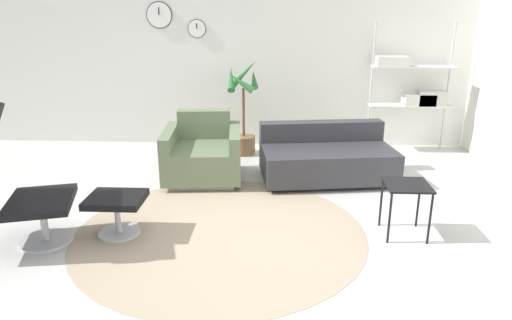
{
  "coord_description": "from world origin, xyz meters",
  "views": [
    {
      "loc": [
        0.54,
        -3.79,
        1.87
      ],
      "look_at": [
        0.35,
        0.26,
        0.55
      ],
      "focal_mm": 32.0,
      "sensor_mm": 36.0,
      "label": 1
    }
  ],
  "objects_px": {
    "couch_low": "(326,159)",
    "shelf_unit": "(415,88)",
    "armchair_red": "(203,155)",
    "side_table": "(407,191)",
    "ottoman": "(117,206)",
    "potted_plant": "(243,119)"
  },
  "relations": [
    {
      "from": "ottoman",
      "to": "shelf_unit",
      "type": "xyz_separation_m",
      "value": [
        3.24,
        2.7,
        0.62
      ]
    },
    {
      "from": "couch_low",
      "to": "shelf_unit",
      "type": "relative_size",
      "value": 0.91
    },
    {
      "from": "side_table",
      "to": "shelf_unit",
      "type": "distance_m",
      "value": 2.74
    },
    {
      "from": "ottoman",
      "to": "side_table",
      "type": "height_order",
      "value": "side_table"
    },
    {
      "from": "shelf_unit",
      "to": "armchair_red",
      "type": "bearing_deg",
      "value": -155.47
    },
    {
      "from": "armchair_red",
      "to": "side_table",
      "type": "xyz_separation_m",
      "value": [
        1.97,
        -1.35,
        0.13
      ]
    },
    {
      "from": "armchair_red",
      "to": "shelf_unit",
      "type": "bearing_deg",
      "value": -160.34
    },
    {
      "from": "ottoman",
      "to": "side_table",
      "type": "xyz_separation_m",
      "value": [
        2.5,
        0.11,
        0.14
      ]
    },
    {
      "from": "side_table",
      "to": "ottoman",
      "type": "bearing_deg",
      "value": -177.43
    },
    {
      "from": "armchair_red",
      "to": "potted_plant",
      "type": "relative_size",
      "value": 0.76
    },
    {
      "from": "ottoman",
      "to": "couch_low",
      "type": "xyz_separation_m",
      "value": [
        1.96,
        1.52,
        -0.03
      ]
    },
    {
      "from": "potted_plant",
      "to": "side_table",
      "type": "bearing_deg",
      "value": -56.0
    },
    {
      "from": "couch_low",
      "to": "potted_plant",
      "type": "height_order",
      "value": "potted_plant"
    },
    {
      "from": "couch_low",
      "to": "shelf_unit",
      "type": "distance_m",
      "value": 1.87
    },
    {
      "from": "ottoman",
      "to": "armchair_red",
      "type": "xyz_separation_m",
      "value": [
        0.53,
        1.46,
        0.01
      ]
    },
    {
      "from": "armchair_red",
      "to": "shelf_unit",
      "type": "height_order",
      "value": "shelf_unit"
    },
    {
      "from": "ottoman",
      "to": "side_table",
      "type": "distance_m",
      "value": 2.51
    },
    {
      "from": "couch_low",
      "to": "potted_plant",
      "type": "distance_m",
      "value": 1.42
    },
    {
      "from": "potted_plant",
      "to": "shelf_unit",
      "type": "bearing_deg",
      "value": 6.2
    },
    {
      "from": "couch_low",
      "to": "side_table",
      "type": "relative_size",
      "value": 3.38
    },
    {
      "from": "side_table",
      "to": "potted_plant",
      "type": "height_order",
      "value": "potted_plant"
    },
    {
      "from": "armchair_red",
      "to": "side_table",
      "type": "bearing_deg",
      "value": 140.76
    }
  ]
}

